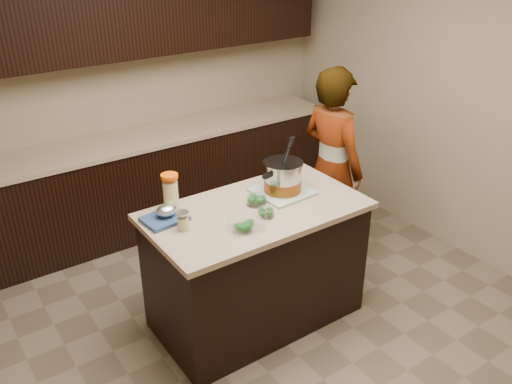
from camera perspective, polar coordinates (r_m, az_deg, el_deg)
ground_plane at (r=4.08m, az=0.00°, el=-12.93°), size 4.00×4.00×0.00m
room_shell at (r=3.27m, az=0.00°, el=10.96°), size 4.04×4.04×2.72m
back_cabinets at (r=4.97m, az=-11.56°, el=6.57°), size 3.60×0.63×2.33m
island at (r=3.81m, az=0.00°, el=-7.67°), size 1.46×0.81×0.90m
dish_towel at (r=3.78m, az=2.79°, el=0.05°), size 0.38×0.38×0.02m
stock_pot at (r=3.73m, az=2.83°, el=1.44°), size 0.38×0.32×0.39m
lemonade_pitcher at (r=3.51m, az=-8.96°, el=-0.33°), size 0.14×0.14×0.27m
mason_jar at (r=3.34m, az=-7.69°, el=-3.07°), size 0.09×0.09×0.13m
broccoli_tub_left at (r=3.61m, az=0.06°, el=-0.90°), size 0.17×0.17×0.06m
broccoli_tub_right at (r=3.47m, az=1.05°, el=-2.23°), size 0.12×0.12×0.05m
broccoli_tub_rect at (r=3.32m, az=-1.07°, el=-3.48°), size 0.21×0.17×0.07m
blue_tray at (r=3.46m, az=-9.51°, el=-2.46°), size 0.28×0.23×0.10m
person at (r=4.41m, az=7.96°, el=2.59°), size 0.45×0.63×1.65m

